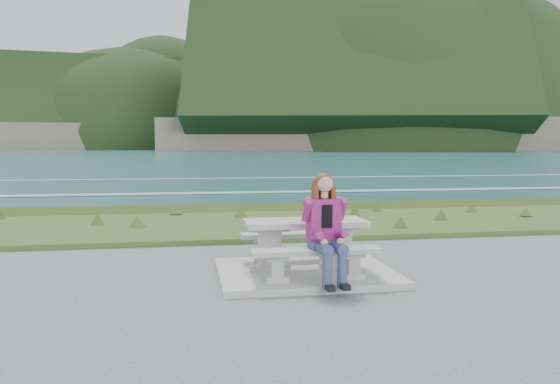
{
  "coord_description": "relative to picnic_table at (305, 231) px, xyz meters",
  "views": [
    {
      "loc": [
        -1.74,
        -7.89,
        1.98
      ],
      "look_at": [
        -0.18,
        1.2,
        1.17
      ],
      "focal_mm": 35.0,
      "sensor_mm": 36.0,
      "label": 1
    }
  ],
  "objects": [
    {
      "name": "concrete_slab",
      "position": [
        -0.0,
        0.0,
        -0.63
      ],
      "size": [
        2.6,
        2.1,
        0.1
      ],
      "primitive_type": "cube",
      "color": "#9F9E9A",
      "rests_on": "ground"
    },
    {
      "name": "seated_woman",
      "position": [
        0.12,
        -0.84,
        -0.04
      ],
      "size": [
        0.49,
        0.79,
        1.49
      ],
      "rotation": [
        0.0,
        0.0,
        0.1
      ],
      "color": "navy",
      "rests_on": "concrete_slab"
    },
    {
      "name": "bench_landward",
      "position": [
        0.0,
        -0.7,
        -0.23
      ],
      "size": [
        1.8,
        0.35,
        0.45
      ],
      "color": "#9F9E9A",
      "rests_on": "concrete_slab"
    },
    {
      "name": "headland_range",
      "position": [
        190.3,
        398.27,
        9.25
      ],
      "size": [
        729.83,
        363.95,
        206.29
      ],
      "color": "#6F6453",
      "rests_on": "ground"
    },
    {
      "name": "picnic_table",
      "position": [
        0.0,
        0.0,
        0.0
      ],
      "size": [
        1.8,
        0.75,
        0.75
      ],
      "color": "#9F9E9A",
      "rests_on": "concrete_slab"
    },
    {
      "name": "ocean",
      "position": [
        -0.0,
        25.09,
        -2.42
      ],
      "size": [
        1600.0,
        1600.0,
        0.09
      ],
      "color": "#20565B",
      "rests_on": "ground"
    },
    {
      "name": "grass_verge",
      "position": [
        -0.0,
        5.0,
        -0.68
      ],
      "size": [
        160.0,
        4.5,
        0.22
      ],
      "primitive_type": "cube",
      "color": "#2A4A1B",
      "rests_on": "ground"
    },
    {
      "name": "bench_seaward",
      "position": [
        0.0,
        0.7,
        -0.23
      ],
      "size": [
        1.8,
        0.35,
        0.45
      ],
      "color": "#9F9E9A",
      "rests_on": "concrete_slab"
    },
    {
      "name": "shore_drop",
      "position": [
        -0.0,
        7.9,
        -0.68
      ],
      "size": [
        160.0,
        0.8,
        2.2
      ],
      "primitive_type": "cube",
      "color": "#6F6453",
      "rests_on": "ground"
    }
  ]
}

